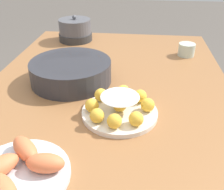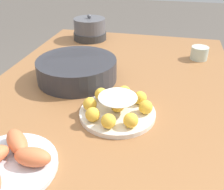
{
  "view_description": "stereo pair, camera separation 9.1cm",
  "coord_description": "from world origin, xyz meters",
  "px_view_note": "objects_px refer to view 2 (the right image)",
  "views": [
    {
      "loc": [
        -0.84,
        -0.12,
        1.25
      ],
      "look_at": [
        -0.06,
        -0.03,
        0.79
      ],
      "focal_mm": 42.0,
      "sensor_mm": 36.0,
      "label": 1
    },
    {
      "loc": [
        -0.82,
        -0.21,
        1.25
      ],
      "look_at": [
        -0.06,
        -0.03,
        0.79
      ],
      "focal_mm": 42.0,
      "sensor_mm": 36.0,
      "label": 2
    }
  ],
  "objects_px": {
    "dining_table": "(107,114)",
    "warming_pot": "(90,29)",
    "seafood_platter": "(7,162)",
    "cup_near": "(199,53)",
    "cake_plate": "(117,108)",
    "serving_bowl": "(77,69)"
  },
  "relations": [
    {
      "from": "dining_table",
      "to": "seafood_platter",
      "type": "height_order",
      "value": "seafood_platter"
    },
    {
      "from": "cake_plate",
      "to": "warming_pot",
      "type": "height_order",
      "value": "warming_pot"
    },
    {
      "from": "serving_bowl",
      "to": "cup_near",
      "type": "distance_m",
      "value": 0.61
    },
    {
      "from": "serving_bowl",
      "to": "warming_pot",
      "type": "xyz_separation_m",
      "value": [
        0.51,
        0.1,
        0.01
      ]
    },
    {
      "from": "seafood_platter",
      "to": "warming_pot",
      "type": "height_order",
      "value": "warming_pot"
    },
    {
      "from": "cake_plate",
      "to": "warming_pot",
      "type": "relative_size",
      "value": 1.32
    },
    {
      "from": "warming_pot",
      "to": "serving_bowl",
      "type": "bearing_deg",
      "value": -168.71
    },
    {
      "from": "seafood_platter",
      "to": "cup_near",
      "type": "relative_size",
      "value": 3.1
    },
    {
      "from": "dining_table",
      "to": "cake_plate",
      "type": "relative_size",
      "value": 6.12
    },
    {
      "from": "seafood_platter",
      "to": "cup_near",
      "type": "height_order",
      "value": "cup_near"
    },
    {
      "from": "serving_bowl",
      "to": "seafood_platter",
      "type": "height_order",
      "value": "serving_bowl"
    },
    {
      "from": "dining_table",
      "to": "warming_pot",
      "type": "bearing_deg",
      "value": 22.55
    },
    {
      "from": "cake_plate",
      "to": "warming_pot",
      "type": "xyz_separation_m",
      "value": [
        0.74,
        0.32,
        0.03
      ]
    },
    {
      "from": "cake_plate",
      "to": "serving_bowl",
      "type": "relative_size",
      "value": 0.77
    },
    {
      "from": "dining_table",
      "to": "warming_pot",
      "type": "xyz_separation_m",
      "value": [
        0.62,
        0.26,
        0.14
      ]
    },
    {
      "from": "cake_plate",
      "to": "cup_near",
      "type": "distance_m",
      "value": 0.63
    },
    {
      "from": "seafood_platter",
      "to": "cup_near",
      "type": "bearing_deg",
      "value": -30.84
    },
    {
      "from": "serving_bowl",
      "to": "warming_pot",
      "type": "bearing_deg",
      "value": 11.29
    },
    {
      "from": "cake_plate",
      "to": "serving_bowl",
      "type": "xyz_separation_m",
      "value": [
        0.22,
        0.22,
        0.02
      ]
    },
    {
      "from": "seafood_platter",
      "to": "cake_plate",
      "type": "bearing_deg",
      "value": -37.12
    },
    {
      "from": "cup_near",
      "to": "warming_pot",
      "type": "bearing_deg",
      "value": 74.11
    },
    {
      "from": "warming_pot",
      "to": "cake_plate",
      "type": "bearing_deg",
      "value": -156.52
    }
  ]
}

